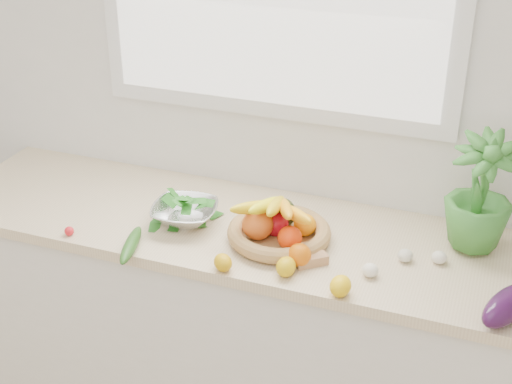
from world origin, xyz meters
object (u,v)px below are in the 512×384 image
at_px(apple, 276,224).
at_px(cucumber, 131,245).
at_px(potted_herb, 480,191).
at_px(colander_with_spinach, 185,209).
at_px(eggplant, 508,305).
at_px(fruit_basket, 278,227).

bearing_deg(apple, cucumber, -147.96).
height_order(potted_herb, colander_with_spinach, potted_herb).
xyz_separation_m(potted_herb, colander_with_spinach, (-0.95, -0.18, -0.15)).
bearing_deg(eggplant, cucumber, -177.49).
height_order(eggplant, potted_herb, potted_herb).
relative_size(apple, fruit_basket, 0.23).
distance_m(eggplant, colander_with_spinach, 1.09).
xyz_separation_m(apple, eggplant, (0.76, -0.21, 0.00)).
distance_m(eggplant, potted_herb, 0.41).
bearing_deg(eggplant, potted_herb, 110.08).
height_order(eggplant, cucumber, eggplant).
relative_size(apple, colander_with_spinach, 0.34).
xyz_separation_m(fruit_basket, colander_with_spinach, (-0.34, -0.01, 0.01)).
bearing_deg(apple, potted_herb, 12.93).
height_order(apple, fruit_basket, fruit_basket).
bearing_deg(cucumber, fruit_basket, 28.12).
distance_m(eggplant, cucumber, 1.17).
height_order(apple, eggplant, eggplant).
xyz_separation_m(eggplant, colander_with_spinach, (-1.08, 0.17, 0.01)).
distance_m(fruit_basket, colander_with_spinach, 0.34).
distance_m(cucumber, colander_with_spinach, 0.24).
xyz_separation_m(apple, cucumber, (-0.41, -0.26, -0.02)).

